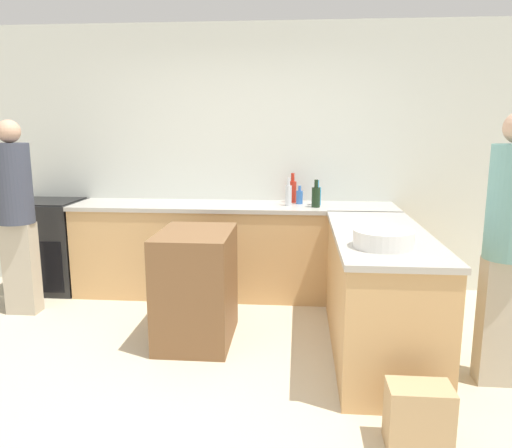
{
  "coord_description": "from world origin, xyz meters",
  "views": [
    {
      "loc": [
        0.64,
        -3.14,
        1.7
      ],
      "look_at": [
        0.33,
        0.49,
        0.97
      ],
      "focal_mm": 35.0,
      "sensor_mm": 36.0,
      "label": 1
    }
  ],
  "objects_px": {
    "mixing_bowl": "(383,239)",
    "person_at_peninsula": "(509,240)",
    "water_bottle_blue": "(299,197)",
    "hot_sauce_bottle": "(293,191)",
    "dish_soap_bottle": "(317,195)",
    "person_by_range": "(16,210)",
    "island_table": "(196,286)",
    "vinegar_bottle_clear": "(288,195)",
    "range_oven": "(49,245)",
    "paper_bag": "(418,417)",
    "wine_bottle_dark": "(316,196)"
  },
  "relations": [
    {
      "from": "range_oven",
      "to": "person_by_range",
      "type": "bearing_deg",
      "value": -83.17
    },
    {
      "from": "island_table",
      "to": "dish_soap_bottle",
      "type": "relative_size",
      "value": 3.63
    },
    {
      "from": "water_bottle_blue",
      "to": "wine_bottle_dark",
      "type": "distance_m",
      "value": 0.25
    },
    {
      "from": "dish_soap_bottle",
      "to": "paper_bag",
      "type": "distance_m",
      "value": 2.6
    },
    {
      "from": "dish_soap_bottle",
      "to": "person_by_range",
      "type": "xyz_separation_m",
      "value": [
        -2.68,
        -0.71,
        -0.07
      ]
    },
    {
      "from": "range_oven",
      "to": "person_at_peninsula",
      "type": "relative_size",
      "value": 0.53
    },
    {
      "from": "range_oven",
      "to": "island_table",
      "type": "distance_m",
      "value": 2.11
    },
    {
      "from": "wine_bottle_dark",
      "to": "paper_bag",
      "type": "bearing_deg",
      "value": -77.9
    },
    {
      "from": "water_bottle_blue",
      "to": "dish_soap_bottle",
      "type": "xyz_separation_m",
      "value": [
        0.17,
        -0.07,
        0.03
      ]
    },
    {
      "from": "island_table",
      "to": "paper_bag",
      "type": "distance_m",
      "value": 1.93
    },
    {
      "from": "range_oven",
      "to": "person_by_range",
      "type": "relative_size",
      "value": 0.54
    },
    {
      "from": "mixing_bowl",
      "to": "water_bottle_blue",
      "type": "xyz_separation_m",
      "value": [
        -0.54,
        1.76,
        0.01
      ]
    },
    {
      "from": "mixing_bowl",
      "to": "paper_bag",
      "type": "bearing_deg",
      "value": -81.46
    },
    {
      "from": "island_table",
      "to": "hot_sauce_bottle",
      "type": "height_order",
      "value": "hot_sauce_bottle"
    },
    {
      "from": "mixing_bowl",
      "to": "hot_sauce_bottle",
      "type": "bearing_deg",
      "value": 108.2
    },
    {
      "from": "hot_sauce_bottle",
      "to": "person_at_peninsula",
      "type": "relative_size",
      "value": 0.17
    },
    {
      "from": "mixing_bowl",
      "to": "vinegar_bottle_clear",
      "type": "bearing_deg",
      "value": 111.41
    },
    {
      "from": "water_bottle_blue",
      "to": "hot_sauce_bottle",
      "type": "distance_m",
      "value": 0.12
    },
    {
      "from": "wine_bottle_dark",
      "to": "vinegar_bottle_clear",
      "type": "xyz_separation_m",
      "value": [
        -0.26,
        0.08,
        0.0
      ]
    },
    {
      "from": "island_table",
      "to": "water_bottle_blue",
      "type": "height_order",
      "value": "water_bottle_blue"
    },
    {
      "from": "person_at_peninsula",
      "to": "dish_soap_bottle",
      "type": "bearing_deg",
      "value": 125.03
    },
    {
      "from": "mixing_bowl",
      "to": "person_by_range",
      "type": "distance_m",
      "value": 3.2
    },
    {
      "from": "island_table",
      "to": "mixing_bowl",
      "type": "distance_m",
      "value": 1.54
    },
    {
      "from": "hot_sauce_bottle",
      "to": "person_by_range",
      "type": "height_order",
      "value": "person_by_range"
    },
    {
      "from": "range_oven",
      "to": "mixing_bowl",
      "type": "height_order",
      "value": "mixing_bowl"
    },
    {
      "from": "hot_sauce_bottle",
      "to": "paper_bag",
      "type": "bearing_deg",
      "value": -74.41
    },
    {
      "from": "vinegar_bottle_clear",
      "to": "mixing_bowl",
      "type": "bearing_deg",
      "value": -68.59
    },
    {
      "from": "mixing_bowl",
      "to": "island_table",
      "type": "bearing_deg",
      "value": 158.0
    },
    {
      "from": "mixing_bowl",
      "to": "wine_bottle_dark",
      "type": "distance_m",
      "value": 1.61
    },
    {
      "from": "island_table",
      "to": "hot_sauce_bottle",
      "type": "relative_size",
      "value": 2.99
    },
    {
      "from": "island_table",
      "to": "mixing_bowl",
      "type": "xyz_separation_m",
      "value": [
        1.34,
        -0.54,
        0.54
      ]
    },
    {
      "from": "mixing_bowl",
      "to": "hot_sauce_bottle",
      "type": "xyz_separation_m",
      "value": [
        -0.61,
        1.85,
        0.06
      ]
    },
    {
      "from": "water_bottle_blue",
      "to": "person_by_range",
      "type": "relative_size",
      "value": 0.1
    },
    {
      "from": "island_table",
      "to": "person_at_peninsula",
      "type": "relative_size",
      "value": 0.5
    },
    {
      "from": "wine_bottle_dark",
      "to": "person_at_peninsula",
      "type": "relative_size",
      "value": 0.15
    },
    {
      "from": "dish_soap_bottle",
      "to": "paper_bag",
      "type": "bearing_deg",
      "value": -78.86
    },
    {
      "from": "hot_sauce_bottle",
      "to": "person_at_peninsula",
      "type": "bearing_deg",
      "value": -52.24
    },
    {
      "from": "island_table",
      "to": "wine_bottle_dark",
      "type": "distance_m",
      "value": 1.52
    },
    {
      "from": "island_table",
      "to": "range_oven",
      "type": "bearing_deg",
      "value": 147.77
    },
    {
      "from": "person_by_range",
      "to": "paper_bag",
      "type": "height_order",
      "value": "person_by_range"
    },
    {
      "from": "wine_bottle_dark",
      "to": "paper_bag",
      "type": "distance_m",
      "value": 2.48
    },
    {
      "from": "vinegar_bottle_clear",
      "to": "person_by_range",
      "type": "xyz_separation_m",
      "value": [
        -2.4,
        -0.65,
        -0.08
      ]
    },
    {
      "from": "wine_bottle_dark",
      "to": "paper_bag",
      "type": "xyz_separation_m",
      "value": [
        0.49,
        -2.28,
        -0.85
      ]
    },
    {
      "from": "island_table",
      "to": "person_by_range",
      "type": "distance_m",
      "value": 1.83
    },
    {
      "from": "hot_sauce_bottle",
      "to": "person_by_range",
      "type": "bearing_deg",
      "value": -160.57
    },
    {
      "from": "person_by_range",
      "to": "paper_bag",
      "type": "distance_m",
      "value": 3.67
    },
    {
      "from": "dish_soap_bottle",
      "to": "wine_bottle_dark",
      "type": "xyz_separation_m",
      "value": [
        -0.01,
        -0.13,
        0.01
      ]
    },
    {
      "from": "range_oven",
      "to": "island_table",
      "type": "xyz_separation_m",
      "value": [
        1.78,
        -1.12,
        -0.02
      ]
    },
    {
      "from": "range_oven",
      "to": "mixing_bowl",
      "type": "relative_size",
      "value": 2.43
    },
    {
      "from": "mixing_bowl",
      "to": "person_at_peninsula",
      "type": "height_order",
      "value": "person_at_peninsula"
    }
  ]
}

